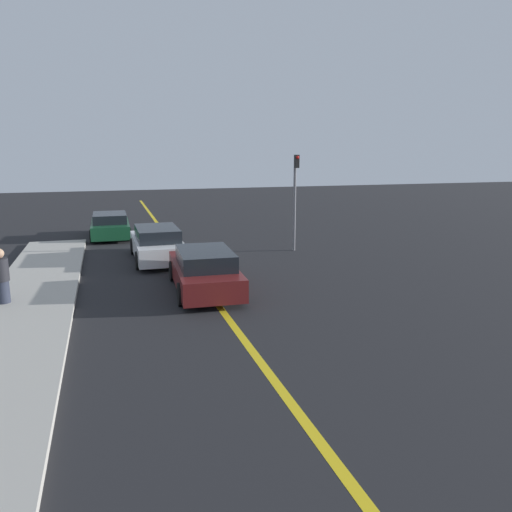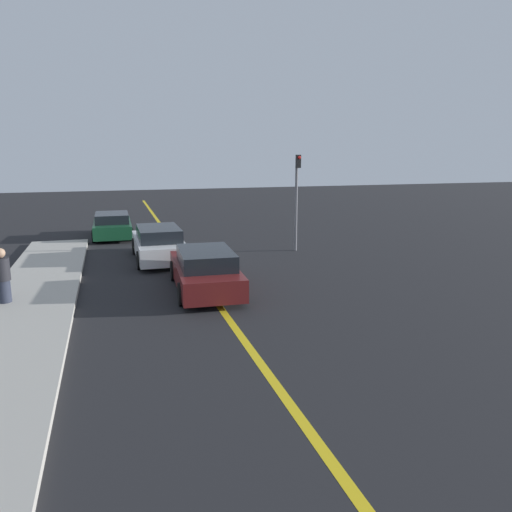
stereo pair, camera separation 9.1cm
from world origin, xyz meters
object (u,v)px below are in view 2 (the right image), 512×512
at_px(traffic_light, 297,193).
at_px(car_far_distant, 159,244).
at_px(car_ahead_center, 205,270).
at_px(car_parked_left_lot, 112,225).
at_px(pedestrian_by_sign, 2,276).

bearing_deg(traffic_light, car_far_distant, -177.51).
bearing_deg(car_ahead_center, traffic_light, 48.53).
bearing_deg(car_parked_left_lot, traffic_light, -36.77).
xyz_separation_m(car_ahead_center, pedestrian_by_sign, (-5.76, -0.10, 0.26)).
bearing_deg(car_far_distant, car_parked_left_lot, 105.24).
xyz_separation_m(car_ahead_center, car_parked_left_lot, (-2.70, 11.03, -0.05)).
bearing_deg(car_far_distant, traffic_light, 1.89).
bearing_deg(car_ahead_center, pedestrian_by_sign, -176.40).
bearing_deg(car_parked_left_lot, pedestrian_by_sign, -105.05).
relative_size(car_parked_left_lot, pedestrian_by_sign, 2.73).
height_order(car_far_distant, car_parked_left_lot, car_far_distant).
height_order(pedestrian_by_sign, traffic_light, traffic_light).
distance_m(car_parked_left_lot, pedestrian_by_sign, 11.54).
bearing_deg(car_ahead_center, car_parked_left_lot, 106.40).
distance_m(car_ahead_center, car_parked_left_lot, 11.36).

